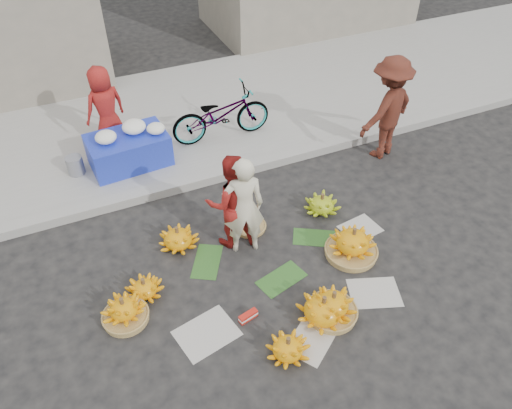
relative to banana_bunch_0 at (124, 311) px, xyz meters
name	(u,v)px	position (x,y,z in m)	size (l,w,h in m)	color
ground	(282,267)	(2.14, 0.00, -0.16)	(80.00, 80.00, 0.00)	black
curb	(223,173)	(2.14, 2.20, -0.09)	(40.00, 0.25, 0.15)	#989590
sidewalk	(185,115)	(2.14, 4.30, -0.10)	(40.00, 4.00, 0.12)	#989590
newspaper_scatter	(310,310)	(2.14, -0.80, -0.16)	(3.20, 1.80, 0.00)	beige
banana_leaves	(269,259)	(2.04, 0.20, -0.16)	(2.00, 1.00, 0.00)	#24551C
banana_bunch_0	(124,311)	(0.00, 0.00, 0.00)	(0.55, 0.55, 0.40)	olive
banana_bunch_1	(288,348)	(1.59, -1.25, -0.03)	(0.63, 0.63, 0.32)	#FAAA0C
banana_bunch_2	(333,305)	(2.35, -0.97, 0.02)	(0.62, 0.62, 0.43)	olive
banana_bunch_3	(323,309)	(2.22, -0.97, 0.01)	(0.75, 0.75, 0.40)	#FAAA0C
banana_bunch_4	(352,243)	(3.13, -0.18, 0.05)	(0.72, 0.72, 0.49)	olive
banana_bunch_5	(322,204)	(3.20, 0.79, -0.02)	(0.58, 0.58, 0.33)	#80A317
banana_bunch_6	(144,288)	(0.32, 0.29, -0.04)	(0.56, 0.56, 0.29)	#FAAA0C
banana_bunch_7	(178,238)	(0.97, 0.96, -0.01)	(0.63, 0.63, 0.35)	#FAAA0C
basket_spare	(250,227)	(2.04, 0.88, -0.14)	(0.46, 0.46, 0.05)	olive
incense_stack	(248,316)	(1.38, -0.61, -0.11)	(0.25, 0.08, 0.10)	red
vendor_cream	(243,206)	(1.82, 0.55, 0.60)	(0.56, 0.37, 1.53)	beige
vendor_red	(231,202)	(1.72, 0.75, 0.56)	(0.71, 0.55, 1.45)	#B3231B
man_striped	(388,108)	(4.92, 1.72, 0.74)	(1.16, 0.67, 1.80)	maroon
flower_table	(129,148)	(0.81, 3.05, 0.26)	(1.33, 0.88, 0.74)	#1C2EBA
grey_bucket	(75,165)	(-0.08, 3.14, 0.11)	(0.27, 0.27, 0.31)	slate
flower_vendor	(105,107)	(0.64, 3.79, 0.68)	(0.71, 0.46, 1.44)	#B3231B
bicycle	(221,114)	(2.49, 3.17, 0.42)	(1.78, 0.62, 0.94)	gray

